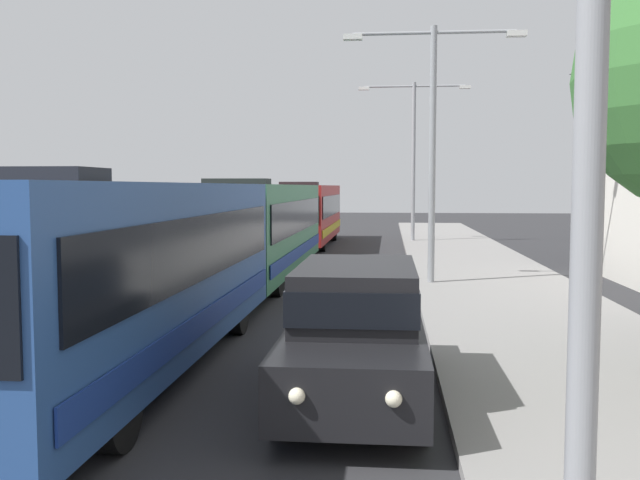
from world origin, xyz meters
name	(u,v)px	position (x,y,z in m)	size (l,w,h in m)	color
bus_lead	(130,268)	(-1.30, 10.39, 1.69)	(2.58, 10.92, 3.21)	#284C8C
bus_second_in_line	(261,227)	(-1.30, 22.08, 1.69)	(2.58, 12.28, 3.21)	#33724C
bus_middle	(308,212)	(-1.30, 35.08, 1.69)	(2.58, 11.38, 3.21)	maroon
white_suv	(356,326)	(2.40, 9.29, 1.03)	(1.86, 5.09, 1.90)	black
streetlamp_mid	(433,126)	(4.10, 20.53, 4.76)	(5.27, 0.28, 7.50)	gray
streetlamp_far	(414,144)	(4.10, 36.89, 5.20)	(5.79, 0.28, 8.26)	gray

